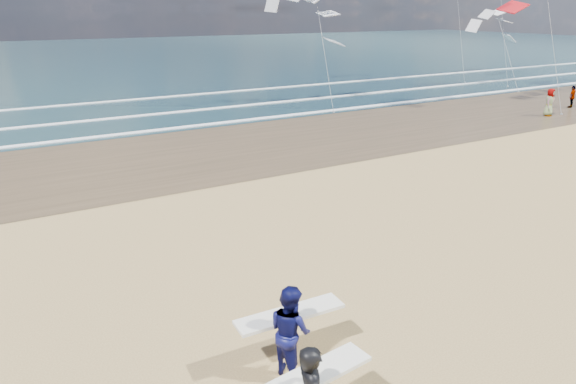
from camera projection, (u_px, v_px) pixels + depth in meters
wet_sand_strip at (409, 120)px, 32.28m from camera, size 220.00×12.00×0.01m
ocean at (159, 55)px, 76.38m from camera, size 220.00×100.00×0.02m
foam_breakers at (321, 96)px, 40.51m from camera, size 220.00×11.70×0.05m
surfer_far at (290, 330)px, 9.61m from camera, size 2.22×1.16×1.87m
beachgoer_0 at (550, 102)px, 33.17m from camera, size 0.99×0.81×1.76m
beachgoer_1 at (572, 97)px, 35.97m from camera, size 0.97×0.63×1.54m
kite_1 at (321, 31)px, 35.29m from camera, size 6.81×4.85×8.68m
kite_2 at (501, 0)px, 45.68m from camera, size 6.05×4.77×13.16m
kite_5 at (458, 8)px, 48.19m from camera, size 4.84×4.63×12.71m
kite_7 at (504, 39)px, 44.04m from camera, size 5.77×4.73×7.39m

